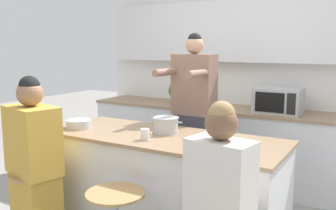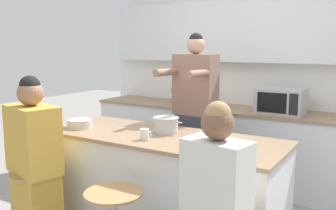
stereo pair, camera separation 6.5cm
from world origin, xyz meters
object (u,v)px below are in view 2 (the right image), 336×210
person_cooking (195,122)px  microwave (281,101)px  person_wrapped_blanket (35,168)px  coffee_cup_near (145,134)px  fruit_bowl (80,123)px  kitchen_island (163,186)px  potted_plant (180,92)px  cooking_pot (166,125)px  bar_stool_leftmost (38,201)px

person_cooking → microwave: person_cooking is taller
person_wrapped_blanket → coffee_cup_near: person_wrapped_blanket is taller
person_wrapped_blanket → fruit_bowl: 0.60m
kitchen_island → coffee_cup_near: (-0.05, -0.19, 0.49)m
coffee_cup_near → person_wrapped_blanket: bearing=-147.8°
fruit_bowl → coffee_cup_near: size_ratio=2.21×
microwave → potted_plant: (-1.31, 0.04, 0.01)m
cooking_pot → fruit_bowl: (-0.79, -0.23, -0.03)m
coffee_cup_near → cooking_pot: bearing=85.2°
cooking_pot → microwave: bearing=67.9°
bar_stool_leftmost → cooking_pot: cooking_pot is taller
cooking_pot → microwave: microwave is taller
person_wrapped_blanket → coffee_cup_near: bearing=46.8°
coffee_cup_near → potted_plant: 1.92m
kitchen_island → microwave: bearing=70.1°
fruit_bowl → cooking_pot: bearing=16.3°
bar_stool_leftmost → fruit_bowl: 0.77m
fruit_bowl → person_wrapped_blanket: bearing=-88.7°
cooking_pot → fruit_bowl: bearing=-163.7°
fruit_bowl → potted_plant: bearing=87.7°
cooking_pot → person_wrapped_blanket: bearing=-135.6°
bar_stool_leftmost → potted_plant: 2.35m
fruit_bowl → microwave: size_ratio=0.45×
coffee_cup_near → person_cooking: bearing=92.0°
kitchen_island → cooking_pot: bearing=106.9°
fruit_bowl → potted_plant: size_ratio=0.82×
bar_stool_leftmost → coffee_cup_near: 1.06m
bar_stool_leftmost → coffee_cup_near: bearing=30.9°
potted_plant → cooking_pot: bearing=-64.2°
coffee_cup_near → microwave: bearing=70.6°
potted_plant → fruit_bowl: bearing=-92.3°
bar_stool_leftmost → person_cooking: 1.65m
person_cooking → cooking_pot: person_cooking is taller
bar_stool_leftmost → fruit_bowl: bearing=90.3°
person_cooking → person_wrapped_blanket: 1.60m
bar_stool_leftmost → cooking_pot: (0.79, 0.75, 0.60)m
bar_stool_leftmost → fruit_bowl: size_ratio=2.76×
kitchen_island → cooking_pot: size_ratio=6.61×
cooking_pot → fruit_bowl: cooking_pot is taller
microwave → potted_plant: 1.31m
kitchen_island → coffee_cup_near: 0.53m
person_wrapped_blanket → potted_plant: size_ratio=5.11×
cooking_pot → microwave: 1.58m
cooking_pot → person_cooking: bearing=95.0°
fruit_bowl → potted_plant: 1.74m
cooking_pot → coffee_cup_near: bearing=-94.8°
person_cooking → cooking_pot: 0.66m
microwave → kitchen_island: bearing=-109.9°
coffee_cup_near → potted_plant: bearing=111.4°
person_wrapped_blanket → cooking_pot: (0.78, 0.77, 0.30)m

